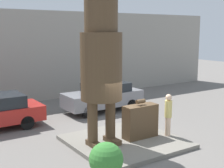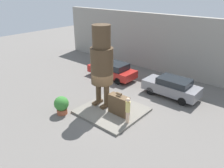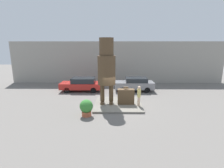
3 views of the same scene
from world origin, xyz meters
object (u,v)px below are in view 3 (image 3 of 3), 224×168
object	(u,v)px
statue_figure	(107,66)
planter_pot	(86,107)
parked_car_red	(82,84)
parked_car_grey	(135,84)
tourist	(139,95)
giant_suitcase	(126,96)

from	to	relation	value
statue_figure	planter_pot	distance (m)	3.89
parked_car_red	parked_car_grey	bearing A→B (deg)	-179.14
tourist	planter_pot	size ratio (longest dim) A/B	1.35
parked_car_red	statue_figure	bearing A→B (deg)	123.40
statue_figure	giant_suitcase	size ratio (longest dim) A/B	3.62
parked_car_red	planter_pot	world-z (taller)	parked_car_red
tourist	parked_car_grey	xyz separation A→B (m)	(0.24, 5.18, -0.27)
tourist	parked_car_grey	size ratio (longest dim) A/B	0.40
giant_suitcase	parked_car_red	size ratio (longest dim) A/B	0.33
tourist	parked_car_red	distance (m)	7.56
statue_figure	planter_pot	bearing A→B (deg)	-119.10
giant_suitcase	planter_pot	distance (m)	3.74
giant_suitcase	tourist	size ratio (longest dim) A/B	0.91
statue_figure	planter_pot	world-z (taller)	statue_figure
tourist	parked_car_grey	distance (m)	5.19
statue_figure	parked_car_red	distance (m)	5.90
tourist	parked_car_red	xyz separation A→B (m)	(-5.59, 5.09, -0.28)
statue_figure	giant_suitcase	world-z (taller)	statue_figure
parked_car_grey	parked_car_red	bearing A→B (deg)	0.86
statue_figure	tourist	xyz separation A→B (m)	(2.66, -0.65, -2.28)
planter_pot	parked_car_red	bearing A→B (deg)	102.75
tourist	planter_pot	bearing A→B (deg)	-155.83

